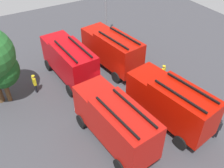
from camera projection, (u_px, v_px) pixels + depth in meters
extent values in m
plane|color=#38383D|center=(112.00, 96.00, 22.37)|extent=(46.82, 46.82, 0.00)
cube|color=#A90D03|center=(147.00, 86.00, 20.15)|extent=(2.57, 2.81, 2.60)
cube|color=#8C9EAD|center=(138.00, 77.00, 20.60)|extent=(0.41, 2.11, 1.46)
cube|color=#A90D03|center=(182.00, 108.00, 17.93)|extent=(5.13, 3.22, 2.90)
cube|color=black|center=(179.00, 96.00, 16.62)|extent=(4.29, 0.80, 0.12)
cube|color=black|center=(192.00, 87.00, 17.30)|extent=(4.29, 0.80, 0.12)
cube|color=silver|center=(135.00, 90.00, 21.59)|extent=(0.57, 2.38, 0.28)
cylinder|color=black|center=(133.00, 105.00, 20.64)|extent=(1.14, 0.52, 1.10)
cylinder|color=black|center=(153.00, 93.00, 21.83)|extent=(1.14, 0.52, 1.10)
cylinder|color=black|center=(180.00, 142.00, 17.66)|extent=(1.14, 0.52, 1.10)
cylinder|color=black|center=(201.00, 126.00, 18.86)|extent=(1.14, 0.52, 1.10)
cube|color=#A90E05|center=(97.00, 40.00, 26.24)|extent=(2.52, 2.78, 2.60)
cube|color=#8C9EAD|center=(92.00, 34.00, 26.69)|extent=(0.37, 2.12, 1.46)
cube|color=#A90E05|center=(118.00, 52.00, 23.98)|extent=(5.09, 3.13, 2.90)
cube|color=black|center=(113.00, 40.00, 22.68)|extent=(4.30, 0.70, 0.12)
cube|color=black|center=(124.00, 36.00, 23.34)|extent=(4.30, 0.70, 0.12)
cube|color=silver|center=(91.00, 45.00, 27.69)|extent=(0.52, 2.38, 0.28)
cylinder|color=black|center=(88.00, 56.00, 26.74)|extent=(1.14, 0.50, 1.10)
cylinder|color=black|center=(106.00, 49.00, 27.90)|extent=(1.14, 0.50, 1.10)
cylinder|color=black|center=(116.00, 77.00, 23.71)|extent=(1.14, 0.50, 1.10)
cylinder|color=black|center=(135.00, 68.00, 24.88)|extent=(1.14, 0.50, 1.10)
cube|color=#AC120C|center=(95.00, 101.00, 18.72)|extent=(2.43, 2.70, 2.60)
cube|color=#8C9EAD|center=(88.00, 91.00, 19.19)|extent=(0.29, 2.12, 1.46)
cube|color=#AC120C|center=(124.00, 129.00, 16.40)|extent=(5.02, 2.96, 2.90)
cube|color=black|center=(116.00, 116.00, 15.11)|extent=(4.31, 0.54, 0.12)
cube|color=black|center=(134.00, 107.00, 15.74)|extent=(4.31, 0.54, 0.12)
cube|color=silver|center=(88.00, 104.00, 20.19)|extent=(0.43, 2.38, 0.28)
cylinder|color=black|center=(82.00, 121.00, 19.25)|extent=(1.13, 0.46, 1.10)
cylinder|color=black|center=(107.00, 108.00, 20.36)|extent=(1.13, 0.46, 1.10)
cylinder|color=black|center=(120.00, 166.00, 16.13)|extent=(1.13, 0.46, 1.10)
cylinder|color=black|center=(148.00, 148.00, 17.24)|extent=(1.13, 0.46, 1.10)
cube|color=#AD070D|center=(58.00, 49.00, 24.77)|extent=(2.37, 2.64, 2.60)
cube|color=#8C9EAD|center=(53.00, 42.00, 25.26)|extent=(0.22, 2.13, 1.46)
cube|color=#AD070D|center=(74.00, 64.00, 22.41)|extent=(4.96, 2.82, 2.90)
cube|color=black|center=(65.00, 51.00, 21.13)|extent=(4.32, 0.41, 0.12)
cube|color=black|center=(80.00, 47.00, 21.74)|extent=(4.32, 0.41, 0.12)
cube|color=silver|center=(55.00, 54.00, 26.26)|extent=(0.36, 2.38, 0.28)
cylinder|color=black|center=(48.00, 65.00, 25.33)|extent=(1.12, 0.42, 1.10)
cylinder|color=black|center=(70.00, 58.00, 26.39)|extent=(1.12, 0.42, 1.10)
cylinder|color=black|center=(70.00, 90.00, 22.15)|extent=(1.12, 0.42, 1.10)
cylinder|color=black|center=(93.00, 81.00, 23.21)|extent=(1.12, 0.42, 1.10)
cylinder|color=black|center=(92.00, 73.00, 24.43)|extent=(0.16, 0.16, 0.85)
cylinder|color=black|center=(93.00, 72.00, 24.53)|extent=(0.16, 0.16, 0.85)
cube|color=gold|center=(92.00, 66.00, 23.99)|extent=(0.29, 0.45, 0.73)
sphere|color=brown|center=(92.00, 62.00, 23.69)|extent=(0.24, 0.24, 0.24)
cylinder|color=gold|center=(92.00, 61.00, 23.63)|extent=(0.30, 0.30, 0.07)
cylinder|color=black|center=(217.00, 133.00, 18.50)|extent=(0.16, 0.16, 0.81)
cylinder|color=black|center=(214.00, 134.00, 18.47)|extent=(0.16, 0.16, 0.81)
cube|color=black|center=(218.00, 126.00, 18.01)|extent=(0.36, 0.47, 0.71)
sphere|color=brown|center=(220.00, 122.00, 17.72)|extent=(0.23, 0.23, 0.23)
cylinder|color=black|center=(220.00, 121.00, 17.66)|extent=(0.29, 0.29, 0.07)
cylinder|color=black|center=(80.00, 103.00, 21.14)|extent=(0.16, 0.16, 0.74)
cylinder|color=black|center=(82.00, 103.00, 21.10)|extent=(0.16, 0.16, 0.74)
cube|color=gold|center=(80.00, 97.00, 20.69)|extent=(0.46, 0.47, 0.64)
sphere|color=beige|center=(80.00, 93.00, 20.43)|extent=(0.21, 0.21, 0.21)
cylinder|color=gold|center=(80.00, 92.00, 20.38)|extent=(0.26, 0.26, 0.06)
cylinder|color=black|center=(163.00, 78.00, 23.88)|extent=(0.16, 0.16, 0.84)
cylinder|color=black|center=(162.00, 79.00, 23.75)|extent=(0.16, 0.16, 0.84)
cube|color=gold|center=(163.00, 71.00, 23.33)|extent=(0.39, 0.48, 0.73)
sphere|color=beige|center=(164.00, 67.00, 23.03)|extent=(0.24, 0.24, 0.24)
cylinder|color=gold|center=(164.00, 66.00, 22.97)|extent=(0.30, 0.30, 0.07)
cylinder|color=black|center=(35.00, 88.00, 22.69)|extent=(0.16, 0.16, 0.83)
cylinder|color=black|center=(36.00, 89.00, 22.55)|extent=(0.16, 0.16, 0.83)
cube|color=gold|center=(34.00, 81.00, 22.14)|extent=(0.43, 0.26, 0.73)
sphere|color=tan|center=(33.00, 77.00, 21.84)|extent=(0.24, 0.24, 0.24)
cylinder|color=gold|center=(33.00, 76.00, 21.78)|extent=(0.29, 0.29, 0.07)
cylinder|color=brown|center=(7.00, 92.00, 21.40)|extent=(0.38, 0.38, 1.89)
sphere|color=#19511E|center=(0.00, 70.00, 20.02)|extent=(3.03, 3.03, 3.03)
cone|color=#F2600C|center=(159.00, 84.00, 23.31)|extent=(0.43, 0.43, 0.62)
cone|color=#F2600C|center=(177.00, 104.00, 21.11)|extent=(0.46, 0.46, 0.66)
cylinder|color=slate|center=(106.00, 12.00, 29.29)|extent=(0.16, 0.16, 6.46)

